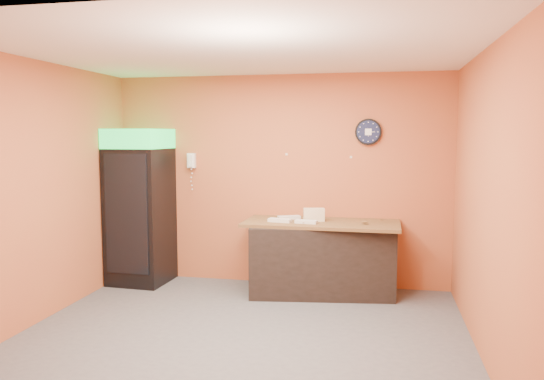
# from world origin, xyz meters

# --- Properties ---
(floor) EXTENTS (4.50, 4.50, 0.00)m
(floor) POSITION_xyz_m (0.00, 0.00, 0.00)
(floor) COLOR #47474C
(floor) RESTS_ON ground
(back_wall) EXTENTS (4.50, 0.02, 2.80)m
(back_wall) POSITION_xyz_m (0.00, 2.00, 1.40)
(back_wall) COLOR #AD5330
(back_wall) RESTS_ON floor
(left_wall) EXTENTS (0.02, 4.00, 2.80)m
(left_wall) POSITION_xyz_m (-2.25, 0.00, 1.40)
(left_wall) COLOR #AD5330
(left_wall) RESTS_ON floor
(right_wall) EXTENTS (0.02, 4.00, 2.80)m
(right_wall) POSITION_xyz_m (2.25, 0.00, 1.40)
(right_wall) COLOR #AD5330
(right_wall) RESTS_ON floor
(ceiling) EXTENTS (4.50, 4.00, 0.02)m
(ceiling) POSITION_xyz_m (0.00, 0.00, 2.80)
(ceiling) COLOR white
(ceiling) RESTS_ON back_wall
(beverage_cooler) EXTENTS (0.77, 0.78, 2.09)m
(beverage_cooler) POSITION_xyz_m (-1.85, 1.60, 1.02)
(beverage_cooler) COLOR black
(beverage_cooler) RESTS_ON floor
(prep_counter) EXTENTS (1.86, 1.02, 0.88)m
(prep_counter) POSITION_xyz_m (0.62, 1.61, 0.44)
(prep_counter) COLOR black
(prep_counter) RESTS_ON floor
(wall_clock) EXTENTS (0.34, 0.06, 0.34)m
(wall_clock) POSITION_xyz_m (1.17, 1.97, 2.05)
(wall_clock) COLOR black
(wall_clock) RESTS_ON back_wall
(wall_phone) EXTENTS (0.11, 0.10, 0.20)m
(wall_phone) POSITION_xyz_m (-1.22, 1.95, 1.65)
(wall_phone) COLOR white
(wall_phone) RESTS_ON back_wall
(butcher_paper) EXTENTS (1.95, 0.87, 0.04)m
(butcher_paper) POSITION_xyz_m (0.62, 1.61, 0.90)
(butcher_paper) COLOR brown
(butcher_paper) RESTS_ON prep_counter
(sub_roll_stack) EXTENTS (0.28, 0.15, 0.17)m
(sub_roll_stack) POSITION_xyz_m (0.52, 1.61, 1.01)
(sub_roll_stack) COLOR beige
(sub_roll_stack) RESTS_ON butcher_paper
(wrapped_sandwich_left) EXTENTS (0.30, 0.16, 0.04)m
(wrapped_sandwich_left) POSITION_xyz_m (0.11, 1.47, 0.94)
(wrapped_sandwich_left) COLOR silver
(wrapped_sandwich_left) RESTS_ON butcher_paper
(wrapped_sandwich_mid) EXTENTS (0.28, 0.14, 0.04)m
(wrapped_sandwich_mid) POSITION_xyz_m (0.44, 1.44, 0.94)
(wrapped_sandwich_mid) COLOR silver
(wrapped_sandwich_mid) RESTS_ON butcher_paper
(wrapped_sandwich_right) EXTENTS (0.31, 0.23, 0.04)m
(wrapped_sandwich_right) POSITION_xyz_m (0.18, 1.72, 0.94)
(wrapped_sandwich_right) COLOR silver
(wrapped_sandwich_right) RESTS_ON butcher_paper
(kitchen_tool) EXTENTS (0.07, 0.07, 0.07)m
(kitchen_tool) POSITION_xyz_m (0.55, 1.75, 0.96)
(kitchen_tool) COLOR silver
(kitchen_tool) RESTS_ON butcher_paper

